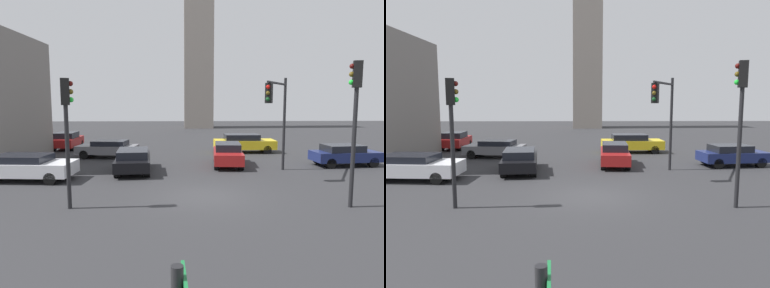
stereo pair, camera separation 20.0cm
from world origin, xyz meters
The scene contains 12 objects.
ground_plane centered at (0.00, 0.00, 0.00)m, with size 108.30×108.30×0.00m, color #2D2D30.
traffic_light_0 centered at (-5.32, -1.64, 3.50)m, with size 0.49×0.40×5.00m.
traffic_light_1 centered at (5.64, -1.76, 3.91)m, with size 0.49×0.40×5.66m.
traffic_light_2 centered at (4.24, 4.21, 3.84)m, with size 2.03×3.57×5.46m.
car_0 centered at (-3.83, 5.42, 0.72)m, with size 2.34×4.79×1.34m.
car_1 centered at (3.94, 12.91, 0.78)m, with size 4.80×2.09×1.47m.
car_2 centered at (-6.34, 10.66, 0.69)m, with size 4.45×2.42×1.26m.
car_3 centered at (1.95, 7.29, 0.75)m, with size 2.10×4.38×1.43m.
car_4 centered at (-10.79, 15.43, 0.75)m, with size 1.84×4.13×1.44m.
car_5 centered at (-9.09, 3.33, 0.74)m, with size 4.90×2.51×1.36m.
car_6 centered at (9.39, 7.00, 0.73)m, with size 4.30×2.30×1.35m.
skyline_tower centered at (1.47, 38.50, 14.48)m, with size 4.21×4.21×28.96m, color gray.
Camera 1 is at (-0.97, -15.30, 4.22)m, focal length 33.56 mm.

